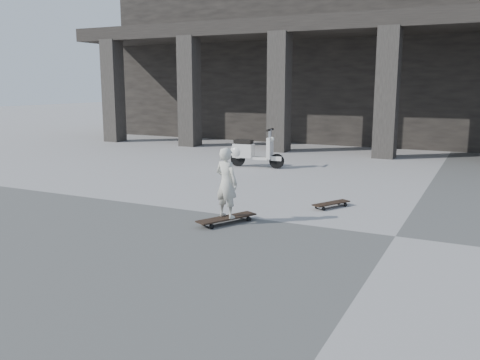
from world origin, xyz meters
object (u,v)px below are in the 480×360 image
at_px(skateboard_spare, 331,204).
at_px(child, 226,183).
at_px(scooter, 248,152).
at_px(longboard, 227,218).

relative_size(skateboard_spare, child, 0.70).
bearing_deg(scooter, child, -72.88).
height_order(skateboard_spare, scooter, scooter).
distance_m(child, scooter, 5.93).
relative_size(skateboard_spare, scooter, 0.52).
bearing_deg(skateboard_spare, scooter, 72.17).
bearing_deg(scooter, longboard, -72.88).
distance_m(skateboard_spare, scooter, 5.04).
relative_size(child, scooter, 0.75).
bearing_deg(skateboard_spare, child, 174.67).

